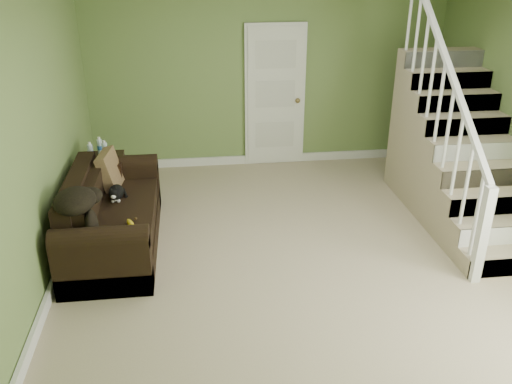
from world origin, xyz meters
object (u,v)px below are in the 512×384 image
object	(u,v)px
sofa	(110,220)
banana	(131,224)
side_table	(103,182)
cat	(116,193)

from	to	relation	value
sofa	banana	distance (m)	0.53
sofa	banana	world-z (taller)	sofa
banana	side_table	bearing A→B (deg)	87.64
side_table	cat	world-z (taller)	side_table
sofa	side_table	size ratio (longest dim) A/B	2.33
side_table	banana	bearing A→B (deg)	-71.71
cat	sofa	bearing A→B (deg)	-103.53
sofa	cat	size ratio (longest dim) A/B	4.76
sofa	side_table	distance (m)	1.00
sofa	side_table	world-z (taller)	side_table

